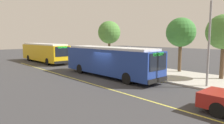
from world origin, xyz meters
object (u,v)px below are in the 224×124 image
object	(u,v)px
waiting_bench	(127,63)
route_sign_post	(129,55)
transit_bus_main	(109,60)
transit_bus_second	(44,52)
pedestrian_commuter	(100,59)

from	to	relation	value
waiting_bench	route_sign_post	bearing A→B (deg)	-41.97
transit_bus_main	route_sign_post	bearing A→B (deg)	89.17
transit_bus_second	waiting_bench	distance (m)	14.22
waiting_bench	route_sign_post	size ratio (longest dim) A/B	0.57
pedestrian_commuter	waiting_bench	bearing A→B (deg)	45.27
transit_bus_second	route_sign_post	xyz separation A→B (m)	(15.91, 2.82, 0.34)
transit_bus_main	route_sign_post	distance (m)	2.77
transit_bus_second	transit_bus_main	bearing A→B (deg)	0.24
transit_bus_second	pedestrian_commuter	xyz separation A→B (m)	(10.72, 2.83, -0.50)
pedestrian_commuter	route_sign_post	bearing A→B (deg)	-0.14
transit_bus_second	route_sign_post	size ratio (longest dim) A/B	4.24
pedestrian_commuter	transit_bus_main	bearing A→B (deg)	-28.17
transit_bus_main	waiting_bench	xyz separation A→B (m)	(-2.71, 5.22, -0.98)
transit_bus_second	pedestrian_commuter	size ratio (longest dim) A/B	7.02
transit_bus_main	route_sign_post	xyz separation A→B (m)	(0.04, 2.75, 0.34)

